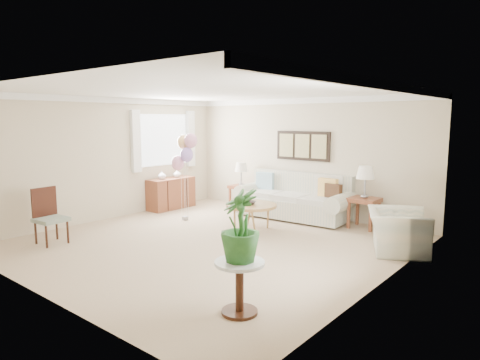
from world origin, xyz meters
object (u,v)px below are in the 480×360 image
(armchair, at_px, (397,231))
(accent_chair, at_px, (49,215))
(balloon_cluster, at_px, (185,151))
(sofa, at_px, (295,200))
(coffee_table, at_px, (251,206))

(armchair, bearing_deg, accent_chair, 99.61)
(accent_chair, bearing_deg, balloon_cluster, 77.57)
(sofa, relative_size, accent_chair, 2.78)
(armchair, relative_size, accent_chair, 1.07)
(coffee_table, bearing_deg, balloon_cluster, -169.20)
(armchair, height_order, balloon_cluster, balloon_cluster)
(sofa, xyz_separation_m, accent_chair, (-2.25, -4.36, 0.12))
(coffee_table, bearing_deg, sofa, 85.16)
(armchair, xyz_separation_m, balloon_cluster, (-4.26, -0.66, 1.15))
(sofa, distance_m, balloon_cluster, 2.61)
(armchair, distance_m, balloon_cluster, 4.46)
(balloon_cluster, bearing_deg, coffee_table, 10.80)
(coffee_table, height_order, accent_chair, accent_chair)
(accent_chair, bearing_deg, sofa, 62.73)
(coffee_table, distance_m, armchair, 2.74)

